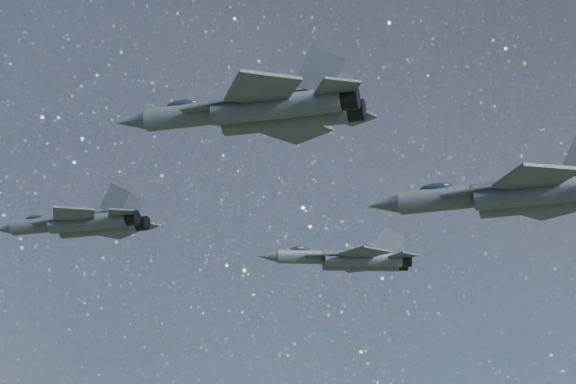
{
  "coord_description": "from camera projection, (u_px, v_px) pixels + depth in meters",
  "views": [
    {
      "loc": [
        1.3,
        -66.5,
        134.02
      ],
      "look_at": [
        -5.13,
        1.45,
        155.56
      ],
      "focal_mm": 55.0,
      "sensor_mm": 36.0,
      "label": 1
    }
  ],
  "objects": [
    {
      "name": "jet_lead",
      "position": [
        82.0,
        224.0,
        76.78
      ],
      "size": [
        15.73,
        10.74,
        3.95
      ],
      "rotation": [
        0.0,
        0.0,
        -0.23
      ],
      "color": "#383E46"
    },
    {
      "name": "jet_right",
      "position": [
        260.0,
        111.0,
        51.93
      ],
      "size": [
        16.21,
        11.19,
        4.07
      ],
      "rotation": [
        0.0,
        0.0,
        -0.18
      ],
      "color": "#383E46"
    },
    {
      "name": "jet_slot",
      "position": [
        522.0,
        195.0,
        64.09
      ],
      "size": [
        20.18,
        13.72,
        5.07
      ],
      "rotation": [
        0.0,
        0.0,
        -0.25
      ],
      "color": "#383E46"
    },
    {
      "name": "jet_left",
      "position": [
        349.0,
        259.0,
        90.98
      ],
      "size": [
        16.68,
        11.56,
        4.19
      ],
      "rotation": [
        0.0,
        0.0,
        0.16
      ],
      "color": "#383E46"
    }
  ]
}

